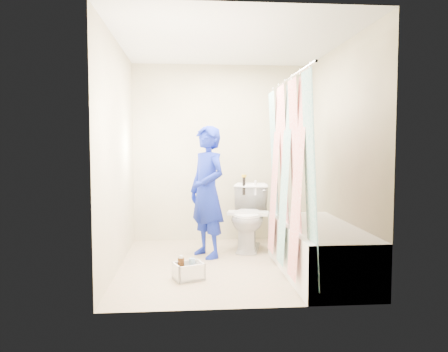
{
  "coord_description": "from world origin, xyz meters",
  "views": [
    {
      "loc": [
        -0.46,
        -4.68,
        1.3
      ],
      "look_at": [
        -0.05,
        0.34,
        0.95
      ],
      "focal_mm": 35.0,
      "sensor_mm": 36.0,
      "label": 1
    }
  ],
  "objects": [
    {
      "name": "wall_left",
      "position": [
        -1.2,
        0.0,
        1.2
      ],
      "size": [
        0.02,
        2.6,
        2.4
      ],
      "primitive_type": "cube",
      "color": "beige",
      "rests_on": "ground"
    },
    {
      "name": "tank_lid",
      "position": [
        0.27,
        0.58,
        0.48
      ],
      "size": [
        0.53,
        0.33,
        0.04
      ],
      "primitive_type": "cube",
      "rotation": [
        0.0,
        0.0,
        -0.23
      ],
      "color": "silver",
      "rests_on": "toilet"
    },
    {
      "name": "toilet",
      "position": [
        0.3,
        0.71,
        0.41
      ],
      "size": [
        0.62,
        0.88,
        0.81
      ],
      "primitive_type": "imported",
      "rotation": [
        0.0,
        0.0,
        -0.23
      ],
      "color": "silver",
      "rests_on": "ground"
    },
    {
      "name": "shower_curtain",
      "position": [
        0.52,
        -0.43,
        1.02
      ],
      "size": [
        0.06,
        1.75,
        1.8
      ],
      "primitive_type": "cube",
      "color": "white",
      "rests_on": "curtain_rod"
    },
    {
      "name": "tank_internals",
      "position": [
        0.3,
        0.93,
        0.8
      ],
      "size": [
        0.2,
        0.08,
        0.27
      ],
      "color": "black",
      "rests_on": "toilet"
    },
    {
      "name": "wall_front",
      "position": [
        0.0,
        -1.3,
        1.2
      ],
      "size": [
        2.4,
        0.02,
        2.4
      ],
      "primitive_type": "cube",
      "color": "beige",
      "rests_on": "ground"
    },
    {
      "name": "plumber",
      "position": [
        -0.24,
        0.38,
        0.77
      ],
      "size": [
        0.61,
        0.67,
        1.53
      ],
      "primitive_type": "imported",
      "rotation": [
        0.0,
        0.0,
        -1.01
      ],
      "color": "#0F0F98",
      "rests_on": "ground"
    },
    {
      "name": "cleaning_caddy",
      "position": [
        -0.45,
        -0.49,
        0.08
      ],
      "size": [
        0.33,
        0.3,
        0.21
      ],
      "rotation": [
        0.0,
        0.0,
        0.35
      ],
      "color": "white",
      "rests_on": "ground"
    },
    {
      "name": "wall_right",
      "position": [
        1.2,
        0.0,
        1.2
      ],
      "size": [
        0.02,
        2.6,
        2.4
      ],
      "primitive_type": "cube",
      "color": "beige",
      "rests_on": "ground"
    },
    {
      "name": "wall_back",
      "position": [
        0.0,
        1.3,
        1.2
      ],
      "size": [
        2.4,
        0.02,
        2.4
      ],
      "primitive_type": "cube",
      "color": "beige",
      "rests_on": "ground"
    },
    {
      "name": "floor",
      "position": [
        0.0,
        0.0,
        0.0
      ],
      "size": [
        2.6,
        2.6,
        0.0
      ],
      "primitive_type": "plane",
      "color": "tan",
      "rests_on": "ground"
    },
    {
      "name": "ceiling",
      "position": [
        0.0,
        0.0,
        2.4
      ],
      "size": [
        2.4,
        2.6,
        0.02
      ],
      "primitive_type": "cube",
      "color": "silver",
      "rests_on": "wall_back"
    },
    {
      "name": "curtain_rod",
      "position": [
        0.52,
        -0.43,
        1.95
      ],
      "size": [
        0.02,
        1.9,
        0.02
      ],
      "primitive_type": "cylinder",
      "rotation": [
        1.57,
        0.0,
        0.0
      ],
      "color": "silver",
      "rests_on": "wall_back"
    },
    {
      "name": "bathtub",
      "position": [
        0.85,
        -0.43,
        0.27
      ],
      "size": [
        0.7,
        1.75,
        0.5
      ],
      "color": "white",
      "rests_on": "ground"
    }
  ]
}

